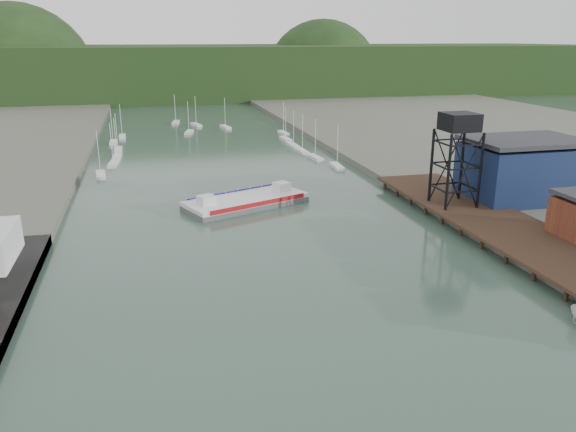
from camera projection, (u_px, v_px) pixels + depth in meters
name	position (u px, v px, depth m)	size (l,w,h in m)	color
east_pier	(506.00, 227.00, 87.89)	(14.00, 70.00, 2.45)	black
lift_tower	(459.00, 128.00, 95.26)	(6.50, 6.50, 16.00)	black
blue_shed	(522.00, 170.00, 103.20)	(20.50, 14.50, 11.30)	#0C1936
marina_sailboats	(206.00, 143.00, 166.16)	(57.71, 92.65, 0.90)	silver
distant_hills	(166.00, 75.00, 312.68)	(500.00, 120.00, 80.00)	black
chain_ferry	(246.00, 201.00, 105.52)	(24.71, 17.08, 3.30)	#545356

